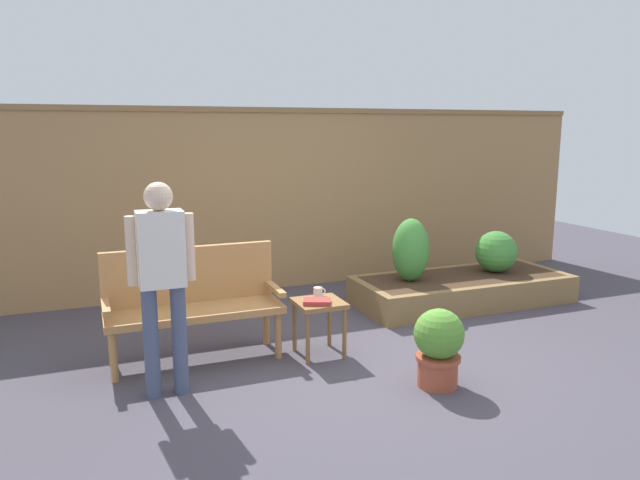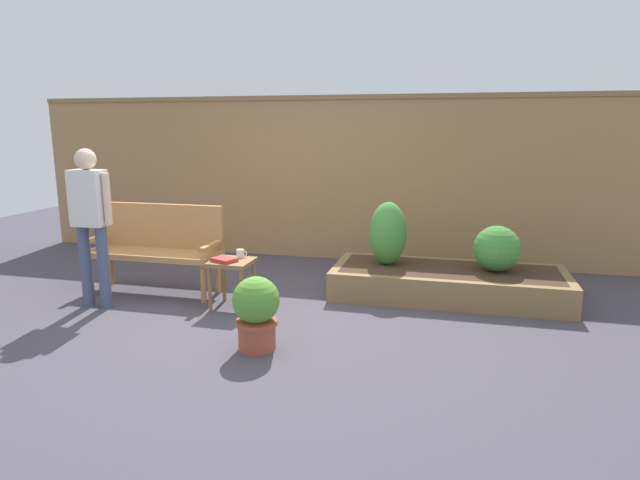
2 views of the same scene
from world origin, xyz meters
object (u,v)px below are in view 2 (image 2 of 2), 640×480
object	(u,v)px
person_by_bench	(90,214)
garden_bench	(157,242)
book_on_table	(224,260)
cup_on_table	(241,253)
shrub_near_bench	(388,234)
side_table	(232,268)
potted_boxwood	(256,310)
shrub_far_corner	(497,249)

from	to	relation	value
person_by_bench	garden_bench	bearing A→B (deg)	64.52
book_on_table	person_by_bench	world-z (taller)	person_by_bench
cup_on_table	shrub_near_bench	xyz separation A→B (m)	(1.37, 0.78, 0.12)
side_table	potted_boxwood	bearing A→B (deg)	-56.85
garden_bench	shrub_far_corner	size ratio (longest dim) A/B	3.05
side_table	shrub_far_corner	size ratio (longest dim) A/B	1.02
cup_on_table	book_on_table	world-z (taller)	cup_on_table
shrub_near_bench	shrub_far_corner	world-z (taller)	shrub_near_bench
garden_bench	potted_boxwood	xyz separation A→B (m)	(1.61, -1.26, -0.22)
side_table	person_by_bench	bearing A→B (deg)	-166.66
potted_boxwood	shrub_near_bench	xyz separation A→B (m)	(0.81, 1.83, 0.31)
garden_bench	shrub_near_bench	world-z (taller)	shrub_near_bench
cup_on_table	book_on_table	distance (m)	0.22
book_on_table	shrub_near_bench	bearing A→B (deg)	57.47
side_table	book_on_table	xyz separation A→B (m)	(-0.05, -0.07, 0.10)
potted_boxwood	shrub_far_corner	bearing A→B (deg)	43.41
book_on_table	potted_boxwood	world-z (taller)	potted_boxwood
shrub_near_bench	person_by_bench	xyz separation A→B (m)	(-2.73, -1.22, 0.29)
shrub_near_bench	person_by_bench	bearing A→B (deg)	-155.91
book_on_table	shrub_far_corner	bearing A→B (deg)	44.42
shrub_far_corner	shrub_near_bench	bearing A→B (deg)	180.00
cup_on_table	person_by_bench	distance (m)	1.49
book_on_table	shrub_far_corner	distance (m)	2.76
shrub_near_bench	book_on_table	bearing A→B (deg)	-146.19
person_by_bench	potted_boxwood	bearing A→B (deg)	-17.56
shrub_far_corner	book_on_table	bearing A→B (deg)	-159.24
cup_on_table	potted_boxwood	xyz separation A→B (m)	(0.56, -1.05, -0.19)
shrub_near_bench	garden_bench	bearing A→B (deg)	-166.75
garden_bench	cup_on_table	world-z (taller)	garden_bench
potted_boxwood	garden_bench	bearing A→B (deg)	141.95
book_on_table	person_by_bench	bearing A→B (deg)	-145.48
side_table	cup_on_table	xyz separation A→B (m)	(0.04, 0.13, 0.12)
person_by_bench	shrub_near_bench	bearing A→B (deg)	24.09
side_table	shrub_far_corner	world-z (taller)	shrub_far_corner
cup_on_table	person_by_bench	xyz separation A→B (m)	(-1.36, -0.44, 0.41)
side_table	person_by_bench	xyz separation A→B (m)	(-1.32, -0.31, 0.54)
person_by_bench	shrub_far_corner	bearing A→B (deg)	17.60
cup_on_table	shrub_near_bench	size ratio (longest dim) A/B	0.16
garden_bench	cup_on_table	xyz separation A→B (m)	(1.05, -0.21, -0.02)
side_table	potted_boxwood	world-z (taller)	potted_boxwood
side_table	shrub_near_bench	distance (m)	1.70
garden_bench	cup_on_table	size ratio (longest dim) A/B	12.92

